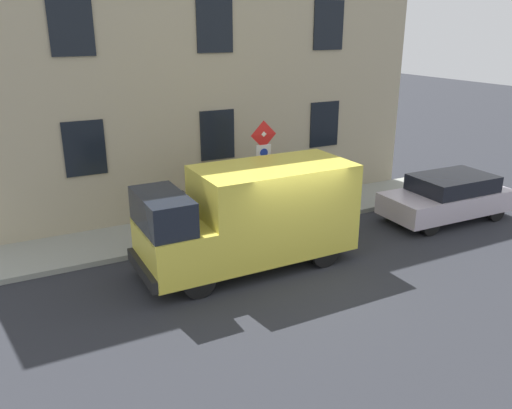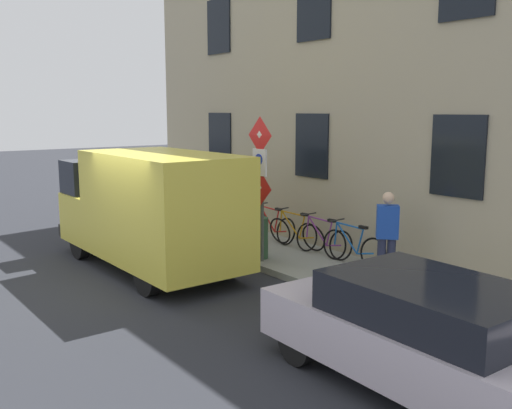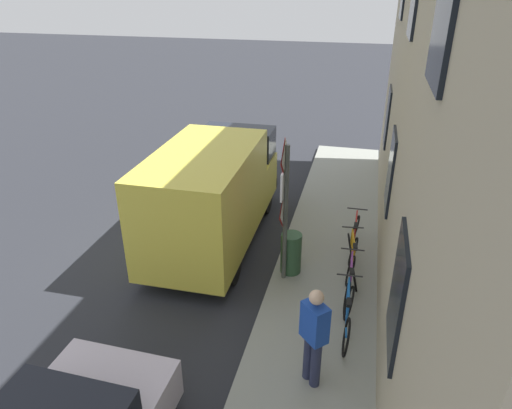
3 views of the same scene
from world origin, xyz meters
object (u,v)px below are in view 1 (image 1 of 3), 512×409
Objects in this scene: bicycle_blue at (279,194)px; delivery_van at (252,215)px; litter_bin at (253,211)px; pedestrian at (320,176)px; bicycle_orange at (228,202)px; parked_hatchback at (448,196)px; bicycle_red at (201,207)px; sign_post_stacked at (263,163)px; bicycle_purple at (254,198)px.

delivery_van is at bearing 48.18° from bicycle_blue.
pedestrian is at bearing -74.10° from litter_bin.
bicycle_blue is at bearing 172.99° from bicycle_orange.
parked_hatchback reaches higher than litter_bin.
parked_hatchback is at bearing 154.82° from bicycle_red.
parked_hatchback is at bearing 139.39° from bicycle_blue.
sign_post_stacked is 0.73× the size of parked_hatchback.
delivery_van is 1.32× the size of parked_hatchback.
litter_bin is (-1.27, 1.62, 0.08)m from bicycle_blue.
litter_bin reaches higher than bicycle_red.
litter_bin is at bearing 35.34° from bicycle_blue.
sign_post_stacked reaches higher than bicycle_red.
bicycle_red is at bearing 40.89° from litter_bin.
bicycle_orange and bicycle_red have the same top height.
bicycle_red is at bearing -89.78° from delivery_van.
litter_bin is (-1.27, 0.71, 0.08)m from bicycle_purple.
bicycle_orange is 1.01× the size of bicycle_red.
pedestrian is (2.72, 2.83, 0.34)m from parked_hatchback.
bicycle_blue is at bearing -36.57° from parked_hatchback.
litter_bin is (0.15, 0.26, -1.44)m from sign_post_stacked.
bicycle_blue is (3.32, -2.69, -0.82)m from delivery_van.
delivery_van is 3.12× the size of bicycle_blue.
parked_hatchback is at bearing -178.55° from pedestrian.
parked_hatchback is at bearing -179.09° from delivery_van.
delivery_van is at bearing 81.31° from pedestrian.
bicycle_blue is 0.91m from bicycle_purple.
parked_hatchback is at bearing -108.40° from litter_bin.
litter_bin is at bearing -17.19° from parked_hatchback.
bicycle_red is (3.17, 6.82, -0.22)m from parked_hatchback.
delivery_van reaches higher than bicycle_purple.
bicycle_orange is (3.17, 5.91, -0.22)m from parked_hatchback.
bicycle_red is 4.05m from pedestrian.
parked_hatchback is 7.52m from bicycle_red.
sign_post_stacked reaches higher than delivery_van.
delivery_van reaches higher than pedestrian.
bicycle_purple is 1.00× the size of bicycle_red.
delivery_van is at bearing 2.46° from parked_hatchback.
parked_hatchback is (-1.75, -5.45, -1.30)m from sign_post_stacked.
bicycle_orange is 1.91× the size of litter_bin.
delivery_van is at bearing 152.44° from litter_bin.
sign_post_stacked reaches higher than parked_hatchback.
sign_post_stacked is 2.95m from pedestrian.
sign_post_stacked reaches higher than bicycle_purple.
sign_post_stacked is at bearing 70.62° from bicycle_purple.
sign_post_stacked is 2.49m from bicycle_blue.
bicycle_blue is at bearing -43.71° from sign_post_stacked.
pedestrian is (-0.45, -1.26, 0.56)m from bicycle_blue.
delivery_van is 3.12× the size of bicycle_red.
bicycle_red is at bearing -2.84° from bicycle_blue.
litter_bin is (2.05, -1.07, -0.74)m from delivery_van.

